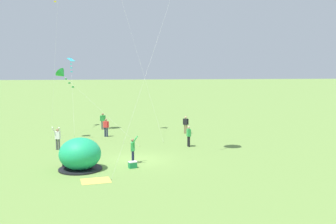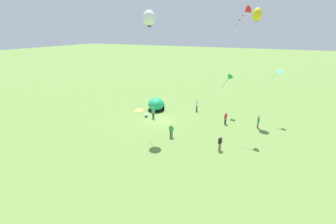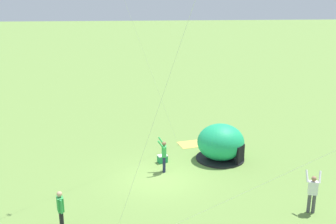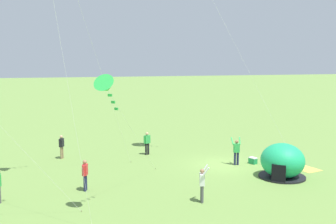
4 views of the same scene
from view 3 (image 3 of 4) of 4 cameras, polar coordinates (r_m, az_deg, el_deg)
ground_plane at (r=20.75m, az=-1.25°, el=-9.55°), size 300.00×300.00×0.00m
popup_tent at (r=22.87m, az=7.66°, el=-4.48°), size 2.81×2.81×2.10m
picnic_blanket at (r=25.34m, az=3.53°, el=-4.65°), size 1.92×1.61×0.01m
cooler_box at (r=22.52m, az=-0.81°, el=-6.79°), size 0.62×0.52×0.44m
person_far_back at (r=16.62m, az=-15.32°, el=-13.39°), size 0.34×0.57×1.72m
person_arms_raised at (r=18.35m, az=20.24°, el=-10.78°), size 0.70×0.58×1.89m
person_flying_kite at (r=21.07m, az=-0.60°, el=-6.16°), size 0.52×0.67×1.89m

